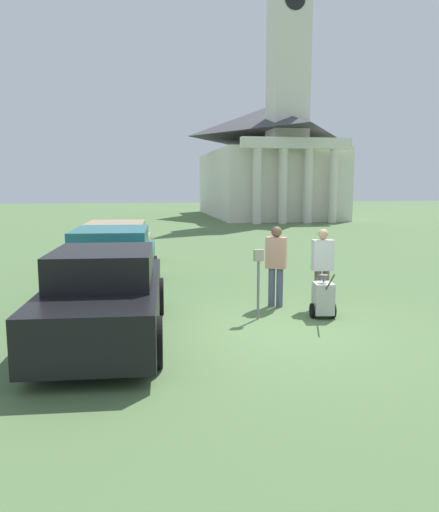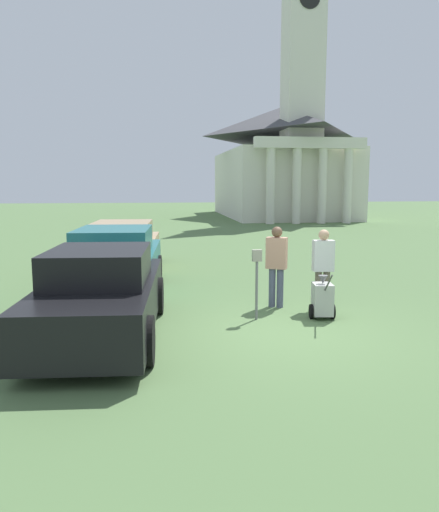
{
  "view_description": "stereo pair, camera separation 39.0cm",
  "coord_description": "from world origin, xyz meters",
  "px_view_note": "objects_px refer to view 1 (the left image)",
  "views": [
    {
      "loc": [
        -2.48,
        -8.21,
        2.58
      ],
      "look_at": [
        -0.74,
        1.78,
        1.1
      ],
      "focal_mm": 35.0,
      "sensor_mm": 36.0,
      "label": 1
    },
    {
      "loc": [
        -2.1,
        -8.27,
        2.58
      ],
      "look_at": [
        -0.74,
        1.78,
        1.1
      ],
      "focal_mm": 35.0,
      "sensor_mm": 36.0,
      "label": 2
    }
  ],
  "objects_px": {
    "parking_meter": "(258,271)",
    "person_supervisor": "(322,264)",
    "person_worker": "(276,261)",
    "parked_car_teal": "(113,265)",
    "parked_car_tan": "(117,248)",
    "equipment_cart": "(323,298)",
    "parked_car_black": "(105,297)",
    "church": "(267,151)"
  },
  "relations": [
    {
      "from": "parking_meter",
      "to": "person_supervisor",
      "type": "relative_size",
      "value": 0.81
    },
    {
      "from": "person_worker",
      "to": "parked_car_teal",
      "type": "bearing_deg",
      "value": 0.7
    },
    {
      "from": "parked_car_tan",
      "to": "equipment_cart",
      "type": "height_order",
      "value": "parked_car_tan"
    },
    {
      "from": "person_supervisor",
      "to": "equipment_cart",
      "type": "distance_m",
      "value": 0.93
    },
    {
      "from": "parked_car_black",
      "to": "church",
      "type": "bearing_deg",
      "value": 73.79
    },
    {
      "from": "parked_car_teal",
      "to": "equipment_cart",
      "type": "relative_size",
      "value": 5.18
    },
    {
      "from": "parking_meter",
      "to": "church",
      "type": "bearing_deg",
      "value": 74.49
    },
    {
      "from": "parked_car_black",
      "to": "person_worker",
      "type": "distance_m",
      "value": 3.79
    },
    {
      "from": "parking_meter",
      "to": "church",
      "type": "relative_size",
      "value": 0.06
    },
    {
      "from": "parked_car_tan",
      "to": "church",
      "type": "bearing_deg",
      "value": 68.68
    },
    {
      "from": "parked_car_tan",
      "to": "person_worker",
      "type": "bearing_deg",
      "value": -52.22
    },
    {
      "from": "parked_car_teal",
      "to": "person_worker",
      "type": "relative_size",
      "value": 3.06
    },
    {
      "from": "parked_car_teal",
      "to": "equipment_cart",
      "type": "bearing_deg",
      "value": -29.14
    },
    {
      "from": "parked_car_black",
      "to": "equipment_cart",
      "type": "bearing_deg",
      "value": 12.48
    },
    {
      "from": "parked_car_tan",
      "to": "person_supervisor",
      "type": "relative_size",
      "value": 3.09
    },
    {
      "from": "parked_car_teal",
      "to": "parked_car_tan",
      "type": "xyz_separation_m",
      "value": [
        -0.0,
        3.43,
        -0.05
      ]
    },
    {
      "from": "equipment_cart",
      "to": "parked_car_teal",
      "type": "bearing_deg",
      "value": 154.85
    },
    {
      "from": "parked_car_black",
      "to": "parked_car_tan",
      "type": "distance_m",
      "value": 6.69
    },
    {
      "from": "parked_car_tan",
      "to": "person_supervisor",
      "type": "height_order",
      "value": "person_supervisor"
    },
    {
      "from": "equipment_cart",
      "to": "church",
      "type": "distance_m",
      "value": 30.51
    },
    {
      "from": "parked_car_teal",
      "to": "parking_meter",
      "type": "height_order",
      "value": "parked_car_teal"
    },
    {
      "from": "parked_car_tan",
      "to": "church",
      "type": "height_order",
      "value": "church"
    },
    {
      "from": "person_supervisor",
      "to": "church",
      "type": "relative_size",
      "value": 0.07
    },
    {
      "from": "parked_car_black",
      "to": "person_supervisor",
      "type": "distance_m",
      "value": 4.52
    },
    {
      "from": "person_worker",
      "to": "person_supervisor",
      "type": "bearing_deg",
      "value": -172.16
    },
    {
      "from": "parked_car_teal",
      "to": "equipment_cart",
      "type": "height_order",
      "value": "parked_car_teal"
    },
    {
      "from": "parked_car_tan",
      "to": "equipment_cart",
      "type": "distance_m",
      "value": 7.31
    },
    {
      "from": "person_worker",
      "to": "person_supervisor",
      "type": "relative_size",
      "value": 1.03
    },
    {
      "from": "parking_meter",
      "to": "person_worker",
      "type": "height_order",
      "value": "person_worker"
    },
    {
      "from": "parking_meter",
      "to": "person_supervisor",
      "type": "bearing_deg",
      "value": 21.59
    },
    {
      "from": "parked_car_black",
      "to": "parked_car_tan",
      "type": "relative_size",
      "value": 0.93
    },
    {
      "from": "parked_car_black",
      "to": "parking_meter",
      "type": "height_order",
      "value": "parked_car_black"
    },
    {
      "from": "person_worker",
      "to": "person_supervisor",
      "type": "xyz_separation_m",
      "value": [
        0.9,
        -0.3,
        -0.03
      ]
    },
    {
      "from": "parked_car_black",
      "to": "parked_car_tan",
      "type": "bearing_deg",
      "value": 93.82
    },
    {
      "from": "person_supervisor",
      "to": "church",
      "type": "distance_m",
      "value": 29.7
    },
    {
      "from": "person_worker",
      "to": "parked_car_tan",
      "type": "bearing_deg",
      "value": -29.76
    },
    {
      "from": "person_supervisor",
      "to": "equipment_cart",
      "type": "height_order",
      "value": "person_supervisor"
    },
    {
      "from": "person_supervisor",
      "to": "equipment_cart",
      "type": "relative_size",
      "value": 1.65
    },
    {
      "from": "parked_car_tan",
      "to": "person_supervisor",
      "type": "bearing_deg",
      "value": -47.4
    },
    {
      "from": "parked_car_teal",
      "to": "equipment_cart",
      "type": "distance_m",
      "value": 4.86
    },
    {
      "from": "parked_car_teal",
      "to": "parking_meter",
      "type": "relative_size",
      "value": 3.86
    },
    {
      "from": "church",
      "to": "parked_car_black",
      "type": "bearing_deg",
      "value": -110.02
    }
  ]
}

